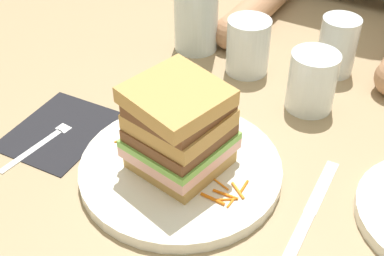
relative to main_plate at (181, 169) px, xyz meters
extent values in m
plane|color=#9E8460|center=(0.01, -0.01, -0.01)|extent=(3.00, 3.00, 0.00)
cylinder|color=white|center=(0.00, 0.00, 0.00)|extent=(0.27, 0.27, 0.02)
cube|color=tan|center=(0.00, 0.00, 0.02)|extent=(0.12, 0.12, 0.02)
cube|color=#E0A393|center=(0.00, 0.00, 0.04)|extent=(0.13, 0.13, 0.02)
cube|color=#7AB74C|center=(0.00, 0.00, 0.05)|extent=(0.13, 0.13, 0.01)
cube|color=brown|center=(0.00, 0.00, 0.06)|extent=(0.12, 0.13, 0.02)
cube|color=tan|center=(0.00, 0.00, 0.08)|extent=(0.12, 0.12, 0.02)
cube|color=brown|center=(0.00, 0.00, 0.10)|extent=(0.12, 0.12, 0.02)
cube|color=tan|center=(0.00, 0.00, 0.12)|extent=(0.13, 0.13, 0.03)
cylinder|color=orange|center=(-0.09, 0.02, 0.01)|extent=(0.02, 0.02, 0.00)
cylinder|color=orange|center=(-0.06, 0.03, 0.01)|extent=(0.02, 0.02, 0.00)
cylinder|color=orange|center=(-0.09, 0.00, 0.01)|extent=(0.02, 0.03, 0.00)
cylinder|color=orange|center=(-0.09, 0.00, 0.01)|extent=(0.02, 0.01, 0.00)
cylinder|color=orange|center=(-0.09, 0.02, 0.01)|extent=(0.01, 0.02, 0.00)
cylinder|color=orange|center=(-0.08, 0.00, 0.01)|extent=(0.03, 0.01, 0.00)
cylinder|color=orange|center=(-0.06, 0.02, 0.01)|extent=(0.02, 0.02, 0.00)
cylinder|color=orange|center=(0.09, -0.03, 0.01)|extent=(0.00, 0.02, 0.00)
cylinder|color=orange|center=(0.08, -0.02, 0.01)|extent=(0.03, 0.01, 0.00)
cylinder|color=orange|center=(0.09, 0.00, 0.01)|extent=(0.03, 0.02, 0.00)
cylinder|color=orange|center=(0.06, -0.01, 0.01)|extent=(0.03, 0.01, 0.00)
cylinder|color=orange|center=(0.08, -0.03, 0.01)|extent=(0.03, 0.02, 0.00)
cylinder|color=orange|center=(0.09, 0.00, 0.01)|extent=(0.00, 0.03, 0.00)
cylinder|color=orange|center=(0.07, -0.04, 0.01)|extent=(0.03, 0.00, 0.00)
cube|color=black|center=(-0.20, -0.01, -0.01)|extent=(0.14, 0.16, 0.00)
cube|color=silver|center=(-0.21, -0.07, 0.00)|extent=(0.02, 0.11, 0.00)
cube|color=silver|center=(-0.20, -0.01, 0.00)|extent=(0.02, 0.02, 0.00)
cylinder|color=silver|center=(-0.19, 0.02, 0.00)|extent=(0.01, 0.04, 0.00)
cylinder|color=silver|center=(-0.20, 0.02, 0.00)|extent=(0.01, 0.04, 0.00)
cylinder|color=silver|center=(-0.20, 0.02, 0.00)|extent=(0.01, 0.04, 0.00)
cylinder|color=silver|center=(-0.21, 0.02, 0.00)|extent=(0.01, 0.04, 0.00)
cube|color=silver|center=(0.18, -0.03, -0.01)|extent=(0.02, 0.10, 0.00)
cube|color=silver|center=(0.17, 0.07, -0.01)|extent=(0.02, 0.11, 0.00)
cylinder|color=white|center=(0.09, 0.23, 0.04)|extent=(0.07, 0.07, 0.09)
cylinder|color=orange|center=(0.09, 0.23, 0.03)|extent=(0.07, 0.07, 0.08)
cylinder|color=silver|center=(0.09, 0.35, 0.04)|extent=(0.06, 0.06, 0.10)
cylinder|color=silver|center=(-0.04, 0.28, 0.04)|extent=(0.07, 0.07, 0.10)
cylinder|color=tan|center=(-0.10, 0.47, 0.02)|extent=(0.06, 0.28, 0.06)
sphere|color=tan|center=(-0.10, 0.33, 0.02)|extent=(0.06, 0.06, 0.06)
camera|label=1|loc=(0.27, -0.43, 0.47)|focal=48.25mm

